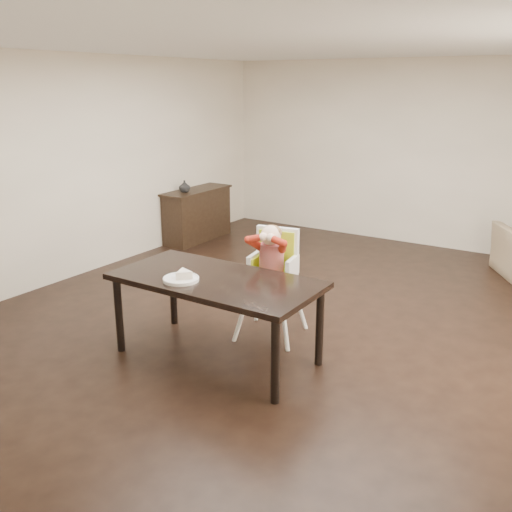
{
  "coord_description": "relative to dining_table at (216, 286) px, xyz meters",
  "views": [
    {
      "loc": [
        2.65,
        -4.87,
        2.35
      ],
      "look_at": [
        -0.1,
        -0.61,
        0.81
      ],
      "focal_mm": 40.0,
      "sensor_mm": 36.0,
      "label": 1
    }
  ],
  "objects": [
    {
      "name": "sideboard",
      "position": [
        -2.64,
        3.05,
        -0.27
      ],
      "size": [
        0.44,
        1.26,
        0.79
      ],
      "color": "black",
      "rests_on": "ground"
    },
    {
      "name": "plate",
      "position": [
        -0.2,
        -0.21,
        0.11
      ],
      "size": [
        0.39,
        0.39,
        0.09
      ],
      "rotation": [
        0.0,
        0.0,
        0.35
      ],
      "color": "white",
      "rests_on": "dining_table"
    },
    {
      "name": "dining_table",
      "position": [
        0.0,
        0.0,
        0.0
      ],
      "size": [
        1.8,
        0.9,
        0.75
      ],
      "color": "black",
      "rests_on": "ground"
    },
    {
      "name": "vase",
      "position": [
        -2.64,
        2.78,
        0.2
      ],
      "size": [
        0.19,
        0.19,
        0.17
      ],
      "primitive_type": "imported",
      "rotation": [
        0.0,
        0.0,
        -0.1
      ],
      "color": "#99999E",
      "rests_on": "sideboard"
    },
    {
      "name": "high_chair",
      "position": [
        0.15,
        0.69,
        0.1
      ],
      "size": [
        0.53,
        0.53,
        1.1
      ],
      "rotation": [
        0.0,
        0.0,
        0.18
      ],
      "color": "white",
      "rests_on": "ground"
    },
    {
      "name": "room_walls",
      "position": [
        0.14,
        1.18,
        1.18
      ],
      "size": [
        6.02,
        7.02,
        2.71
      ],
      "color": "beige",
      "rests_on": "ground"
    },
    {
      "name": "ground",
      "position": [
        0.14,
        1.18,
        -0.67
      ],
      "size": [
        7.0,
        7.0,
        0.0
      ],
      "primitive_type": "plane",
      "color": "black",
      "rests_on": "ground"
    }
  ]
}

